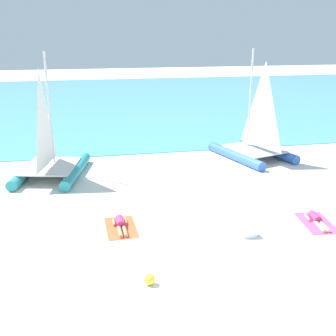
{
  "coord_description": "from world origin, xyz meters",
  "views": [
    {
      "loc": [
        -3.41,
        -11.67,
        6.93
      ],
      "look_at": [
        0.0,
        5.17,
        1.2
      ],
      "focal_mm": 44.15,
      "sensor_mm": 36.0,
      "label": 1
    }
  ],
  "objects_px": {
    "sailboat_blue": "(254,143)",
    "towel_right": "(317,223)",
    "sailboat_teal": "(50,159)",
    "sunbather_left": "(121,224)",
    "sunbather_right": "(316,219)",
    "cooler_box": "(249,232)",
    "towel_left": "(121,228)",
    "beach_ball": "(149,279)"
  },
  "relations": [
    {
      "from": "sunbather_left",
      "to": "cooler_box",
      "type": "height_order",
      "value": "cooler_box"
    },
    {
      "from": "towel_right",
      "to": "sailboat_teal",
      "type": "bearing_deg",
      "value": 143.8
    },
    {
      "from": "sailboat_teal",
      "to": "cooler_box",
      "type": "relative_size",
      "value": 12.06
    },
    {
      "from": "towel_right",
      "to": "sunbather_right",
      "type": "bearing_deg",
      "value": 83.36
    },
    {
      "from": "beach_ball",
      "to": "sailboat_blue",
      "type": "bearing_deg",
      "value": 54.99
    },
    {
      "from": "sailboat_teal",
      "to": "towel_left",
      "type": "height_order",
      "value": "sailboat_teal"
    },
    {
      "from": "sailboat_blue",
      "to": "towel_right",
      "type": "height_order",
      "value": "sailboat_blue"
    },
    {
      "from": "sunbather_left",
      "to": "sunbather_right",
      "type": "distance_m",
      "value": 7.4
    },
    {
      "from": "beach_ball",
      "to": "towel_right",
      "type": "bearing_deg",
      "value": 21.3
    },
    {
      "from": "towel_right",
      "to": "sunbather_right",
      "type": "height_order",
      "value": "sunbather_right"
    },
    {
      "from": "towel_left",
      "to": "towel_right",
      "type": "relative_size",
      "value": 1.0
    },
    {
      "from": "sunbather_right",
      "to": "cooler_box",
      "type": "bearing_deg",
      "value": -162.77
    },
    {
      "from": "sailboat_blue",
      "to": "sunbather_left",
      "type": "bearing_deg",
      "value": -155.59
    },
    {
      "from": "sailboat_blue",
      "to": "beach_ball",
      "type": "height_order",
      "value": "sailboat_blue"
    },
    {
      "from": "sailboat_teal",
      "to": "towel_right",
      "type": "bearing_deg",
      "value": -23.86
    },
    {
      "from": "towel_left",
      "to": "towel_right",
      "type": "bearing_deg",
      "value": -8.45
    },
    {
      "from": "sailboat_teal",
      "to": "cooler_box",
      "type": "xyz_separation_m",
      "value": [
        7.25,
        -7.94,
        -0.72
      ]
    },
    {
      "from": "sailboat_blue",
      "to": "towel_left",
      "type": "relative_size",
      "value": 3.18
    },
    {
      "from": "sailboat_blue",
      "to": "towel_right",
      "type": "distance_m",
      "value": 8.53
    },
    {
      "from": "towel_left",
      "to": "sunbather_left",
      "type": "height_order",
      "value": "sunbather_left"
    },
    {
      "from": "towel_left",
      "to": "towel_right",
      "type": "xyz_separation_m",
      "value": [
        7.31,
        -1.09,
        0.0
      ]
    },
    {
      "from": "sailboat_teal",
      "to": "cooler_box",
      "type": "distance_m",
      "value": 10.77
    },
    {
      "from": "sailboat_teal",
      "to": "sunbather_left",
      "type": "bearing_deg",
      "value": -53.15
    },
    {
      "from": "towel_right",
      "to": "sunbather_right",
      "type": "xyz_separation_m",
      "value": [
        0.01,
        0.07,
        0.13
      ]
    },
    {
      "from": "sunbather_left",
      "to": "cooler_box",
      "type": "distance_m",
      "value": 4.67
    },
    {
      "from": "sunbather_right",
      "to": "sailboat_teal",
      "type": "bearing_deg",
      "value": 150.71
    },
    {
      "from": "towel_left",
      "to": "sunbather_left",
      "type": "distance_m",
      "value": 0.14
    },
    {
      "from": "sailboat_blue",
      "to": "sunbather_right",
      "type": "bearing_deg",
      "value": -113.35
    },
    {
      "from": "towel_left",
      "to": "cooler_box",
      "type": "height_order",
      "value": "cooler_box"
    },
    {
      "from": "sailboat_teal",
      "to": "towel_right",
      "type": "relative_size",
      "value": 3.17
    },
    {
      "from": "sailboat_blue",
      "to": "towel_right",
      "type": "xyz_separation_m",
      "value": [
        -0.94,
        -8.43,
        -0.89
      ]
    },
    {
      "from": "sailboat_teal",
      "to": "beach_ball",
      "type": "bearing_deg",
      "value": -59.34
    },
    {
      "from": "beach_ball",
      "to": "cooler_box",
      "type": "height_order",
      "value": "cooler_box"
    },
    {
      "from": "towel_left",
      "to": "sunbather_right",
      "type": "distance_m",
      "value": 7.39
    },
    {
      "from": "beach_ball",
      "to": "sailboat_teal",
      "type": "bearing_deg",
      "value": 108.32
    },
    {
      "from": "sailboat_teal",
      "to": "sunbather_left",
      "type": "distance_m",
      "value": 6.97
    },
    {
      "from": "sailboat_teal",
      "to": "sunbather_right",
      "type": "relative_size",
      "value": 3.85
    },
    {
      "from": "towel_left",
      "to": "sunbather_right",
      "type": "relative_size",
      "value": 1.21
    },
    {
      "from": "towel_right",
      "to": "beach_ball",
      "type": "height_order",
      "value": "beach_ball"
    },
    {
      "from": "towel_left",
      "to": "sailboat_blue",
      "type": "bearing_deg",
      "value": 41.69
    },
    {
      "from": "towel_left",
      "to": "sunbather_right",
      "type": "height_order",
      "value": "sunbather_right"
    },
    {
      "from": "sunbather_right",
      "to": "beach_ball",
      "type": "bearing_deg",
      "value": -151.61
    }
  ]
}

